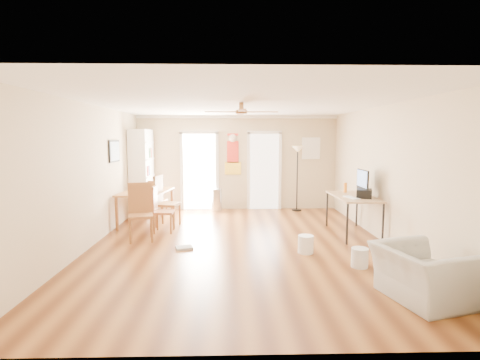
{
  "coord_description": "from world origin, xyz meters",
  "views": [
    {
      "loc": [
        -0.19,
        -6.65,
        1.99
      ],
      "look_at": [
        0.0,
        0.6,
        1.15
      ],
      "focal_mm": 27.36,
      "sensor_mm": 36.0,
      "label": 1
    }
  ],
  "objects_px": {
    "dining_table": "(147,207)",
    "printer": "(364,193)",
    "armchair": "(422,274)",
    "dining_chair_near": "(141,213)",
    "torchiere_lamp": "(297,178)",
    "bookshelf": "(142,172)",
    "computer_desk": "(352,215)",
    "trash_can": "(217,200)",
    "wastebasket_a": "(306,244)",
    "wastebasket_b": "(360,258)",
    "dining_chair_right_a": "(168,201)",
    "dining_chair_right_b": "(164,209)",
    "dining_chair_far": "(158,198)"
  },
  "relations": [
    {
      "from": "dining_table",
      "to": "printer",
      "type": "bearing_deg",
      "value": -16.5
    },
    {
      "from": "dining_table",
      "to": "armchair",
      "type": "relative_size",
      "value": 1.51
    },
    {
      "from": "dining_chair_near",
      "to": "torchiere_lamp",
      "type": "bearing_deg",
      "value": 24.21
    },
    {
      "from": "dining_chair_near",
      "to": "bookshelf",
      "type": "bearing_deg",
      "value": 87.91
    },
    {
      "from": "bookshelf",
      "to": "computer_desk",
      "type": "xyz_separation_m",
      "value": [
        4.83,
        -2.24,
        -0.7
      ]
    },
    {
      "from": "trash_can",
      "to": "computer_desk",
      "type": "xyz_separation_m",
      "value": [
        2.89,
        -2.51,
        0.1
      ]
    },
    {
      "from": "wastebasket_a",
      "to": "wastebasket_b",
      "type": "bearing_deg",
      "value": -45.96
    },
    {
      "from": "wastebasket_a",
      "to": "wastebasket_b",
      "type": "height_order",
      "value": "wastebasket_a"
    },
    {
      "from": "dining_table",
      "to": "dining_chair_right_a",
      "type": "distance_m",
      "value": 0.66
    },
    {
      "from": "trash_can",
      "to": "dining_chair_near",
      "type": "bearing_deg",
      "value": -115.49
    },
    {
      "from": "dining_chair_right_b",
      "to": "dining_table",
      "type": "bearing_deg",
      "value": 33.78
    },
    {
      "from": "computer_desk",
      "to": "dining_table",
      "type": "bearing_deg",
      "value": 166.08
    },
    {
      "from": "dining_chair_right_a",
      "to": "computer_desk",
      "type": "height_order",
      "value": "dining_chair_right_a"
    },
    {
      "from": "dining_chair_right_b",
      "to": "wastebasket_b",
      "type": "bearing_deg",
      "value": -122.71
    },
    {
      "from": "armchair",
      "to": "wastebasket_a",
      "type": "bearing_deg",
      "value": 14.01
    },
    {
      "from": "wastebasket_a",
      "to": "dining_chair_far",
      "type": "bearing_deg",
      "value": 135.37
    },
    {
      "from": "dining_chair_near",
      "to": "wastebasket_a",
      "type": "height_order",
      "value": "dining_chair_near"
    },
    {
      "from": "wastebasket_b",
      "to": "dining_chair_right_a",
      "type": "bearing_deg",
      "value": 141.36
    },
    {
      "from": "dining_table",
      "to": "computer_desk",
      "type": "xyz_separation_m",
      "value": [
        4.47,
        -1.11,
        0.02
      ]
    },
    {
      "from": "trash_can",
      "to": "wastebasket_b",
      "type": "xyz_separation_m",
      "value": [
        2.37,
        -4.43,
        -0.16
      ]
    },
    {
      "from": "computer_desk",
      "to": "dining_chair_near",
      "type": "bearing_deg",
      "value": -175.35
    },
    {
      "from": "bookshelf",
      "to": "wastebasket_a",
      "type": "bearing_deg",
      "value": -55.42
    },
    {
      "from": "bookshelf",
      "to": "dining_chair_near",
      "type": "bearing_deg",
      "value": -89.27
    },
    {
      "from": "wastebasket_b",
      "to": "armchair",
      "type": "xyz_separation_m",
      "value": [
        0.35,
        -1.17,
        0.18
      ]
    },
    {
      "from": "wastebasket_b",
      "to": "printer",
      "type": "bearing_deg",
      "value": 68.72
    },
    {
      "from": "torchiere_lamp",
      "to": "bookshelf",
      "type": "bearing_deg",
      "value": -175.99
    },
    {
      "from": "dining_table",
      "to": "printer",
      "type": "distance_m",
      "value": 4.82
    },
    {
      "from": "wastebasket_b",
      "to": "computer_desk",
      "type": "bearing_deg",
      "value": 74.81
    },
    {
      "from": "printer",
      "to": "dining_chair_right_b",
      "type": "bearing_deg",
      "value": -167.97
    },
    {
      "from": "dining_chair_far",
      "to": "wastebasket_b",
      "type": "distance_m",
      "value": 5.43
    },
    {
      "from": "dining_chair_right_a",
      "to": "computer_desk",
      "type": "relative_size",
      "value": 0.76
    },
    {
      "from": "dining_table",
      "to": "dining_chair_right_b",
      "type": "distance_m",
      "value": 1.0
    },
    {
      "from": "dining_table",
      "to": "wastebasket_a",
      "type": "distance_m",
      "value": 4.0
    },
    {
      "from": "printer",
      "to": "wastebasket_a",
      "type": "xyz_separation_m",
      "value": [
        -1.34,
        -0.95,
        -0.74
      ]
    },
    {
      "from": "computer_desk",
      "to": "bookshelf",
      "type": "bearing_deg",
      "value": 155.14
    },
    {
      "from": "trash_can",
      "to": "wastebasket_b",
      "type": "height_order",
      "value": "trash_can"
    },
    {
      "from": "dining_table",
      "to": "dining_chair_right_b",
      "type": "height_order",
      "value": "dining_chair_right_b"
    },
    {
      "from": "bookshelf",
      "to": "computer_desk",
      "type": "relative_size",
      "value": 1.46
    },
    {
      "from": "computer_desk",
      "to": "armchair",
      "type": "bearing_deg",
      "value": -93.21
    },
    {
      "from": "dining_table",
      "to": "dining_chair_right_a",
      "type": "bearing_deg",
      "value": -29.01
    },
    {
      "from": "torchiere_lamp",
      "to": "armchair",
      "type": "relative_size",
      "value": 1.74
    },
    {
      "from": "wastebasket_a",
      "to": "trash_can",
      "type": "bearing_deg",
      "value": 114.35
    },
    {
      "from": "dining_chair_near",
      "to": "torchiere_lamp",
      "type": "distance_m",
      "value": 4.59
    },
    {
      "from": "torchiere_lamp",
      "to": "dining_chair_near",
      "type": "bearing_deg",
      "value": -141.09
    },
    {
      "from": "dining_chair_far",
      "to": "trash_can",
      "type": "height_order",
      "value": "dining_chair_far"
    },
    {
      "from": "bookshelf",
      "to": "wastebasket_b",
      "type": "bearing_deg",
      "value": -55.82
    },
    {
      "from": "printer",
      "to": "wastebasket_b",
      "type": "distance_m",
      "value": 1.93
    },
    {
      "from": "bookshelf",
      "to": "printer",
      "type": "xyz_separation_m",
      "value": [
        4.96,
        -2.49,
        -0.21
      ]
    },
    {
      "from": "dining_chair_right_a",
      "to": "armchair",
      "type": "distance_m",
      "value": 5.41
    },
    {
      "from": "computer_desk",
      "to": "printer",
      "type": "distance_m",
      "value": 0.57
    }
  ]
}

